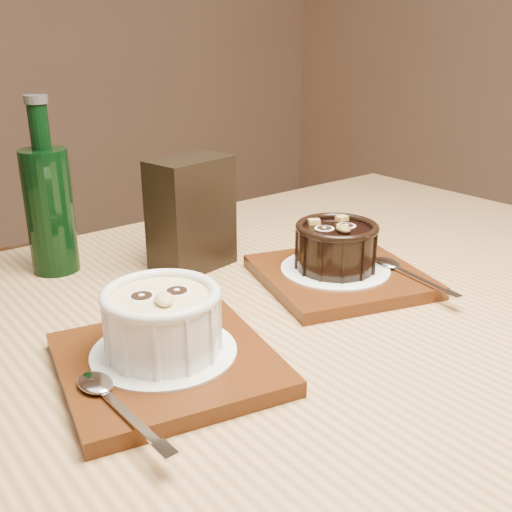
% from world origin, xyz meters
% --- Properties ---
extents(table, '(1.28, 0.92, 0.75)m').
position_xyz_m(table, '(0.02, -0.13, 0.66)').
color(table, '#9C7244').
rests_on(table, ground).
extents(tray_left, '(0.20, 0.20, 0.01)m').
position_xyz_m(tray_left, '(-0.12, -0.15, 0.76)').
color(tray_left, '#4F240D').
rests_on(tray_left, table).
extents(doily_left, '(0.13, 0.13, 0.00)m').
position_xyz_m(doily_left, '(-0.12, -0.14, 0.77)').
color(doily_left, white).
rests_on(doily_left, tray_left).
extents(ramekin_white, '(0.10, 0.10, 0.06)m').
position_xyz_m(ramekin_white, '(-0.12, -0.14, 0.80)').
color(ramekin_white, white).
rests_on(ramekin_white, doily_left).
extents(spoon_left, '(0.04, 0.14, 0.01)m').
position_xyz_m(spoon_left, '(-0.19, -0.20, 0.77)').
color(spoon_left, silver).
rests_on(spoon_left, tray_left).
extents(tray_right, '(0.21, 0.21, 0.01)m').
position_xyz_m(tray_right, '(0.14, -0.08, 0.76)').
color(tray_right, '#4F240D').
rests_on(tray_right, table).
extents(doily_right, '(0.13, 0.13, 0.00)m').
position_xyz_m(doily_right, '(0.13, -0.07, 0.77)').
color(doily_right, white).
rests_on(doily_right, tray_right).
extents(ramekin_dark, '(0.10, 0.10, 0.06)m').
position_xyz_m(ramekin_dark, '(0.13, -0.07, 0.80)').
color(ramekin_dark, black).
rests_on(ramekin_dark, doily_right).
extents(spoon_right, '(0.03, 0.14, 0.01)m').
position_xyz_m(spoon_right, '(0.19, -0.13, 0.77)').
color(spoon_right, silver).
rests_on(spoon_right, tray_right).
extents(condiment_stand, '(0.11, 0.09, 0.14)m').
position_xyz_m(condiment_stand, '(0.01, 0.06, 0.82)').
color(condiment_stand, black).
rests_on(condiment_stand, table).
extents(green_bottle, '(0.06, 0.06, 0.21)m').
position_xyz_m(green_bottle, '(-0.14, 0.14, 0.83)').
color(green_bottle, black).
rests_on(green_bottle, table).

